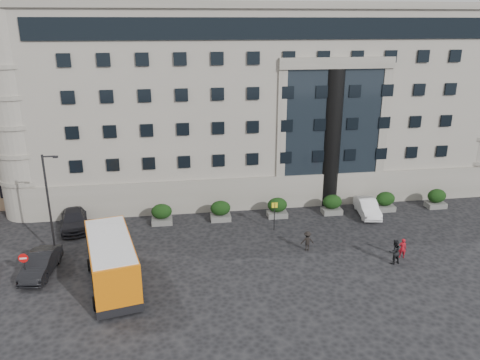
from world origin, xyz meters
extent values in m
plane|color=black|center=(0.00, 0.00, 0.00)|extent=(120.00, 120.00, 0.00)
cube|color=gray|center=(6.00, 22.00, 9.00)|extent=(44.00, 24.00, 18.00)
cylinder|color=black|center=(12.00, 10.30, 6.50)|extent=(1.80, 1.80, 13.00)
cube|color=#585755|center=(-4.00, 7.80, 0.25)|extent=(1.80, 1.20, 0.50)
ellipsoid|color=black|center=(-4.00, 7.80, 1.17)|extent=(1.80, 1.26, 1.34)
cube|color=#585755|center=(1.20, 7.80, 0.25)|extent=(1.80, 1.20, 0.50)
ellipsoid|color=black|center=(1.20, 7.80, 1.17)|extent=(1.80, 1.26, 1.34)
cube|color=#585755|center=(6.40, 7.80, 0.25)|extent=(1.80, 1.20, 0.50)
ellipsoid|color=black|center=(6.40, 7.80, 1.17)|extent=(1.80, 1.26, 1.34)
cube|color=#585755|center=(11.60, 7.80, 0.25)|extent=(1.80, 1.20, 0.50)
ellipsoid|color=black|center=(11.60, 7.80, 1.17)|extent=(1.80, 1.26, 1.34)
cube|color=#585755|center=(16.80, 7.80, 0.25)|extent=(1.80, 1.20, 0.50)
ellipsoid|color=black|center=(16.80, 7.80, 1.17)|extent=(1.80, 1.26, 1.34)
cube|color=#585755|center=(22.00, 7.80, 0.25)|extent=(1.80, 1.20, 0.50)
ellipsoid|color=black|center=(22.00, 7.80, 1.17)|extent=(1.80, 1.26, 1.34)
cylinder|color=#262628|center=(-12.00, 3.00, 4.00)|extent=(0.16, 0.16, 8.00)
cylinder|color=#262628|center=(-11.55, 3.00, 7.85)|extent=(0.90, 0.12, 0.12)
cube|color=black|center=(-11.10, 3.00, 7.80)|extent=(0.35, 0.18, 0.14)
cylinder|color=#262628|center=(5.50, 5.00, 1.25)|extent=(0.08, 0.08, 2.50)
cube|color=yellow|center=(5.50, 5.00, 2.30)|extent=(0.50, 0.06, 0.45)
cylinder|color=#262628|center=(-13.00, -1.00, 1.10)|extent=(0.08, 0.08, 2.20)
cylinder|color=red|center=(-13.00, -1.06, 2.00)|extent=(0.64, 0.05, 0.64)
cube|color=white|center=(-13.00, -1.10, 2.00)|extent=(0.45, 0.04, 0.10)
cube|color=orange|center=(-7.18, -2.00, 1.94)|extent=(4.37, 8.43, 2.78)
cube|color=black|center=(-7.18, -2.00, 0.45)|extent=(4.41, 8.47, 0.55)
cube|color=black|center=(-7.18, -2.00, 2.24)|extent=(4.06, 6.71, 1.20)
cube|color=silver|center=(-7.18, -2.00, 3.28)|extent=(4.15, 8.01, 0.18)
cylinder|color=black|center=(-7.99, -4.80, 0.45)|extent=(0.46, 0.94, 0.90)
cylinder|color=black|center=(-5.29, -4.22, 0.45)|extent=(0.46, 0.94, 0.90)
cylinder|color=black|center=(-9.06, 0.23, 0.45)|extent=(0.46, 0.94, 0.90)
cylinder|color=black|center=(-6.37, 0.80, 0.45)|extent=(0.46, 0.94, 0.90)
cube|color=maroon|center=(-13.83, 15.71, 1.59)|extent=(2.67, 3.88, 2.56)
cube|color=maroon|center=(-13.60, 13.06, 1.18)|extent=(2.39, 1.83, 1.74)
cube|color=black|center=(-13.53, 12.35, 1.54)|extent=(1.95, 0.29, 0.82)
cylinder|color=black|center=(-14.73, 13.06, 0.43)|extent=(0.34, 0.88, 0.86)
cylinder|color=black|center=(-12.48, 13.26, 0.43)|extent=(0.34, 0.88, 0.86)
cylinder|color=black|center=(-15.02, 16.43, 0.43)|extent=(0.34, 0.88, 0.86)
cylinder|color=black|center=(-12.78, 16.63, 0.43)|extent=(0.34, 0.88, 0.86)
imported|color=black|center=(-12.37, 0.29, 0.79)|extent=(2.12, 4.91, 1.57)
imported|color=black|center=(-11.50, 8.05, 0.76)|extent=(2.99, 5.54, 1.52)
imported|color=black|center=(-12.74, 16.00, 0.71)|extent=(2.49, 5.16, 1.42)
imported|color=white|center=(14.71, 7.00, 0.75)|extent=(2.18, 4.71, 1.49)
imported|color=#A2101B|center=(14.00, -1.21, 0.77)|extent=(0.65, 0.52, 1.55)
imported|color=black|center=(12.96, -1.98, 0.95)|extent=(1.03, 0.87, 1.90)
imported|color=black|center=(7.24, 1.00, 0.79)|extent=(1.06, 0.66, 1.59)
camera|label=1|loc=(-2.82, -30.72, 16.96)|focal=35.00mm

